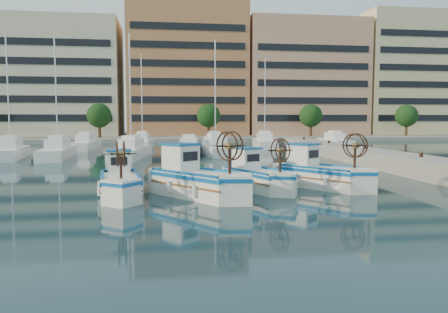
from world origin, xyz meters
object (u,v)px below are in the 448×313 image
fishing_boat_b (197,178)px  fishing_boat_c (257,175)px  fishing_boat_a (120,181)px  fishing_boat_d (320,172)px

fishing_boat_b → fishing_boat_c: fishing_boat_b is taller
fishing_boat_a → fishing_boat_d: fishing_boat_d is taller
fishing_boat_a → fishing_boat_c: (6.94, 1.06, -0.01)m
fishing_boat_c → fishing_boat_d: (3.50, 0.24, 0.07)m
fishing_boat_a → fishing_boat_b: bearing=-15.2°
fishing_boat_a → fishing_boat_b: (3.63, -0.51, 0.11)m
fishing_boat_c → fishing_boat_d: fishing_boat_d is taller
fishing_boat_d → fishing_boat_a: bearing=151.1°
fishing_boat_b → fishing_boat_d: 7.03m
fishing_boat_b → fishing_boat_c: size_ratio=1.12×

